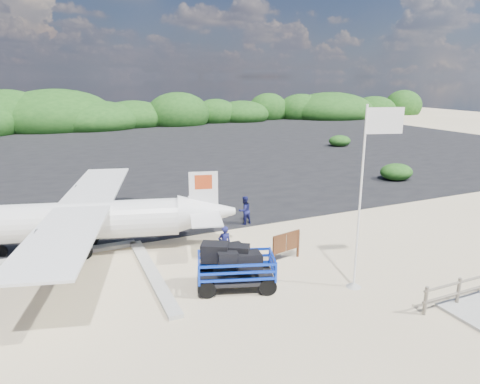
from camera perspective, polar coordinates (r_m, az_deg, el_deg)
The scene contains 10 objects.
ground at distance 17.57m, azimuth 4.18°, elevation -10.33°, with size 160.00×160.00×0.00m, color beige.
asphalt_apron at distance 45.22m, azimuth -14.08°, elevation 5.07°, with size 90.00×50.00×0.04m, color #B2B2B2, non-canonical shape.
lagoon at distance 17.24m, azimuth -26.74°, elevation -12.56°, with size 9.00×7.00×0.40m, color #B2B2B2, non-canonical shape.
vegetation_band at distance 69.77m, azimuth -17.83°, elevation 8.20°, with size 124.00×8.00×4.40m, color #B2B2B2, non-canonical shape.
baggage_cart at distance 16.16m, azimuth -0.52°, elevation -12.69°, with size 3.02×1.72×1.51m, color #0E37D3, non-canonical shape.
flagpole at distance 16.79m, azimuth 14.89°, elevation -12.11°, with size 1.33×0.56×6.67m, color white, non-canonical shape.
signboard at distance 18.47m, azimuth 6.12°, elevation -9.06°, with size 1.55×0.15×1.28m, color #593219, non-canonical shape.
crew_a at distance 18.07m, azimuth -2.08°, elevation -6.88°, with size 0.56×0.37×1.54m, color #151851.
crew_b at distance 22.41m, azimuth 0.61°, elevation -2.47°, with size 0.75×0.58×1.54m, color #151851.
aircraft_large at distance 47.03m, azimuth 4.92°, elevation 5.84°, with size 14.77×14.77×4.43m, color #B2B2B2, non-canonical shape.
Camera 1 is at (-7.60, -13.94, 7.54)m, focal length 32.00 mm.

